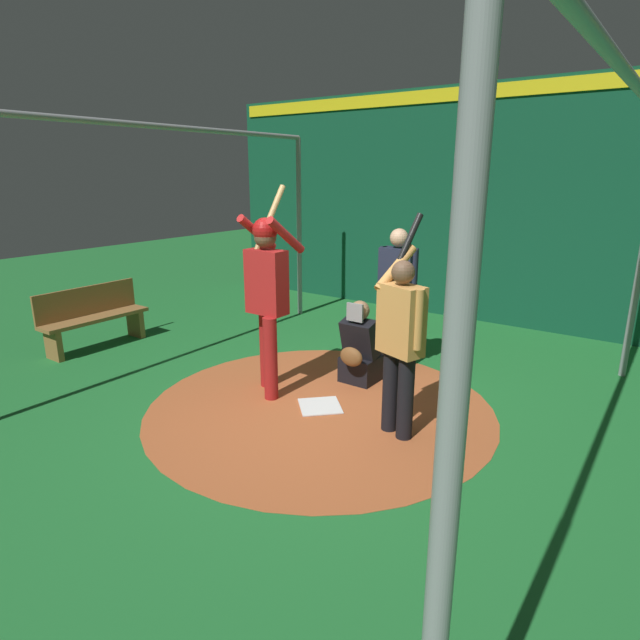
# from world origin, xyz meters

# --- Properties ---
(ground_plane) EXTENTS (25.62, 25.62, 0.00)m
(ground_plane) POSITION_xyz_m (0.00, 0.00, 0.00)
(ground_plane) COLOR #1E6B2D
(dirt_circle) EXTENTS (3.59, 3.59, 0.01)m
(dirt_circle) POSITION_xyz_m (0.00, 0.00, 0.00)
(dirt_circle) COLOR #AD562D
(dirt_circle) RESTS_ON ground
(home_plate) EXTENTS (0.59, 0.59, 0.01)m
(home_plate) POSITION_xyz_m (0.00, 0.00, 0.01)
(home_plate) COLOR white
(home_plate) RESTS_ON dirt_circle
(batter) EXTENTS (0.68, 0.49, 2.24)m
(batter) POSITION_xyz_m (-0.01, -0.70, 1.19)
(batter) COLOR maroon
(batter) RESTS_ON ground
(catcher) EXTENTS (0.58, 0.40, 0.98)m
(catcher) POSITION_xyz_m (-0.83, -0.03, 0.39)
(catcher) COLOR black
(catcher) RESTS_ON ground
(umpire) EXTENTS (0.22, 0.49, 1.74)m
(umpire) POSITION_xyz_m (-1.46, 0.09, 0.98)
(umpire) COLOR #4C4C51
(umpire) RESTS_ON ground
(visitor) EXTENTS (0.64, 0.51, 2.02)m
(visitor) POSITION_xyz_m (0.03, 0.91, 0.95)
(visitor) COLOR black
(visitor) RESTS_ON ground
(back_wall) EXTENTS (0.22, 9.62, 3.67)m
(back_wall) POSITION_xyz_m (-4.29, 0.00, 1.85)
(back_wall) COLOR #0F472D
(back_wall) RESTS_ON ground
(cage_frame) EXTENTS (5.77, 5.00, 2.93)m
(cage_frame) POSITION_xyz_m (0.00, 0.00, 2.07)
(cage_frame) COLOR gray
(cage_frame) RESTS_ON ground
(bench) EXTENTS (1.48, 0.36, 0.85)m
(bench) POSITION_xyz_m (0.24, -3.70, 0.44)
(bench) COLOR olive
(bench) RESTS_ON ground
(baseball_0) EXTENTS (0.07, 0.07, 0.07)m
(baseball_0) POSITION_xyz_m (-0.68, 0.54, 0.04)
(baseball_0) COLOR white
(baseball_0) RESTS_ON dirt_circle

